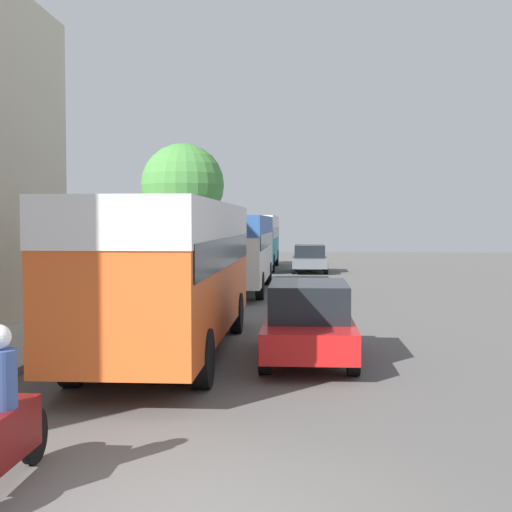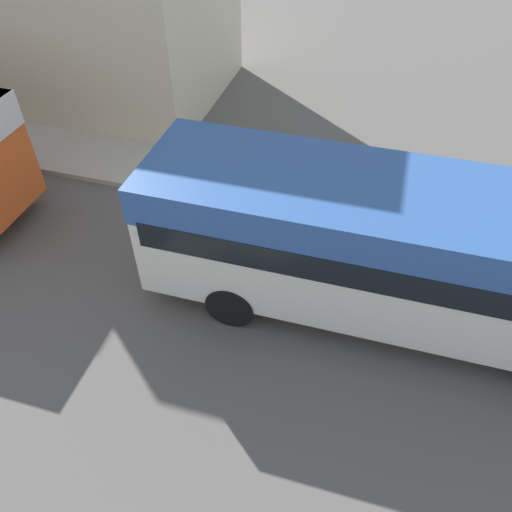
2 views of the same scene
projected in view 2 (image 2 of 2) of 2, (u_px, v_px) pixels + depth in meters
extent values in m
cube|color=silver|center=(405.00, 248.00, 9.28)|extent=(2.60, 9.89, 2.50)
cube|color=#2D569E|center=(415.00, 212.00, 8.68)|extent=(2.62, 9.94, 0.75)
cube|color=black|center=(408.00, 236.00, 9.07)|extent=(2.65, 9.49, 0.55)
cylinder|color=black|center=(263.00, 230.00, 11.59)|extent=(0.28, 1.00, 1.00)
cylinder|color=black|center=(231.00, 305.00, 9.93)|extent=(0.28, 1.00, 1.00)
cylinder|color=#232838|center=(499.00, 214.00, 11.89)|extent=(0.32, 0.32, 0.83)
cylinder|color=#4C6B4C|center=(510.00, 189.00, 11.37)|extent=(0.39, 0.39, 0.69)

